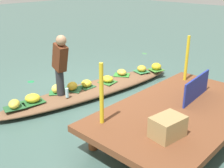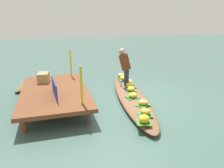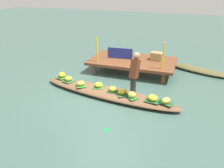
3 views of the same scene
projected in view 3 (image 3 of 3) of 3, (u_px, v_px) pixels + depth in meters
The scene contains 29 objects.
canal_water at pixel (107, 96), 6.97m from camera, with size 40.00×40.00×0.00m, color #3D5A52.
dock_platform at pixel (132, 61), 8.67m from camera, with size 3.20×1.80×0.47m.
vendor_boat at pixel (107, 93), 6.93m from camera, with size 4.53×0.81×0.20m, color brown.
moored_boat at pixel (198, 70), 8.75m from camera, with size 2.45×0.57×0.16m, color brown.
leaf_mat_0 at pixel (166, 103), 6.14m from camera, with size 0.38×0.26×0.01m, color #26572E.
banana_bunch_0 at pixel (166, 100), 6.11m from camera, with size 0.27×0.20×0.15m, color gold.
leaf_mat_1 at pixel (81, 85), 7.17m from camera, with size 0.37×0.28×0.01m, color #33832E.
banana_bunch_1 at pixel (81, 83), 7.15m from camera, with size 0.27×0.22×0.14m, color gold.
leaf_mat_2 at pixel (69, 81), 7.50m from camera, with size 0.32×0.33×0.01m, color #317942.
banana_bunch_2 at pixel (68, 79), 7.47m from camera, with size 0.23×0.25×0.15m, color gold.
leaf_mat_3 at pixel (132, 97), 6.43m from camera, with size 0.32×0.24×0.01m, color #2B7338.
banana_bunch_3 at pixel (132, 95), 6.39m from camera, with size 0.23×0.19×0.18m, color #F5E353.
leaf_mat_4 at pixel (153, 100), 6.28m from camera, with size 0.40×0.33×0.01m, color #265E2B.
banana_bunch_4 at pixel (153, 98), 6.25m from camera, with size 0.29×0.25×0.16m, color yellow.
leaf_mat_5 at pixel (113, 91), 6.79m from camera, with size 0.31×0.30×0.01m, color #285830.
banana_bunch_5 at pixel (113, 89), 6.76m from camera, with size 0.22×0.23×0.15m, color yellow.
leaf_mat_6 at pixel (122, 94), 6.62m from camera, with size 0.39×0.28×0.01m, color #2A6039.
banana_bunch_6 at pixel (122, 92), 6.59m from camera, with size 0.28×0.21×0.17m, color gold.
leaf_mat_7 at pixel (62, 77), 7.77m from camera, with size 0.33×0.32×0.01m, color #3F7D2D.
banana_bunch_7 at pixel (62, 75), 7.74m from camera, with size 0.23×0.25×0.18m, color yellow.
leaf_mat_8 at pixel (99, 87), 7.07m from camera, with size 0.33×0.34×0.01m, color #326F2E.
banana_bunch_8 at pixel (99, 85), 7.04m from camera, with size 0.24×0.26×0.15m, color gold.
vendor_person at pixel (135, 72), 6.30m from camera, with size 0.24×0.43×1.25m.
water_bottle at pixel (135, 90), 6.68m from camera, with size 0.06×0.06×0.19m, color #A9D1DD.
market_banner at pixel (120, 53), 8.71m from camera, with size 0.97×0.03×0.41m, color navy.
railing_post_west at pixel (97, 49), 8.30m from camera, with size 0.06×0.06×0.91m, color gold.
railing_post_east at pixel (163, 56), 7.58m from camera, with size 0.06×0.06×0.91m, color gold.
produce_crate at pixel (157, 56), 8.58m from camera, with size 0.44×0.32×0.29m, color #9C7E4D.
drifting_plant_1 at pixel (107, 130), 5.36m from camera, with size 0.18×0.16×0.01m, color #1E7A41.
Camera 3 is at (2.16, -5.80, 3.23)m, focal length 36.45 mm.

